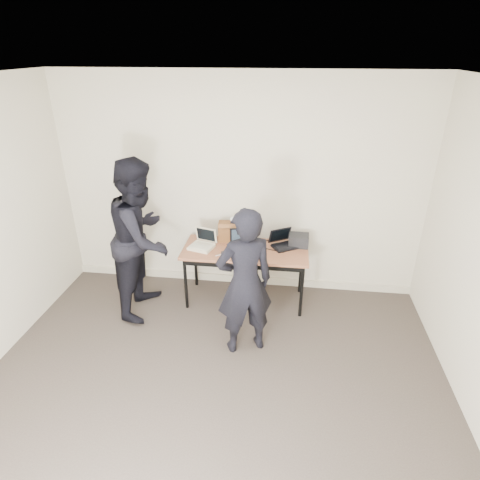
% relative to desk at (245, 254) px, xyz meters
% --- Properties ---
extents(room, '(4.60, 4.60, 2.80)m').
position_rel_desk_xyz_m(room, '(-0.14, -1.83, 0.69)').
color(room, '#3C342E').
rests_on(room, ground).
extents(desk, '(1.50, 0.66, 0.72)m').
position_rel_desk_xyz_m(desk, '(0.00, 0.00, 0.00)').
color(desk, brown).
rests_on(desk, ground).
extents(laptop_beige, '(0.34, 0.33, 0.22)m').
position_rel_desk_xyz_m(laptop_beige, '(-0.52, -0.01, 0.10)').
color(laptop_beige, beige).
rests_on(laptop_beige, desk).
extents(laptop_center, '(0.36, 0.35, 0.25)m').
position_rel_desk_xyz_m(laptop_center, '(-0.02, 0.00, 0.11)').
color(laptop_center, black).
rests_on(laptop_center, desk).
extents(laptop_right, '(0.38, 0.38, 0.21)m').
position_rel_desk_xyz_m(laptop_right, '(0.44, 0.15, 0.11)').
color(laptop_right, black).
rests_on(laptop_right, desk).
extents(leather_satchel, '(0.37, 0.21, 0.25)m').
position_rel_desk_xyz_m(leather_satchel, '(-0.18, 0.23, 0.19)').
color(leather_satchel, brown).
rests_on(leather_satchel, desk).
extents(tissue, '(0.15, 0.12, 0.08)m').
position_rel_desk_xyz_m(tissue, '(-0.15, 0.23, 0.34)').
color(tissue, white).
rests_on(tissue, leather_satchel).
extents(equipment_box, '(0.25, 0.21, 0.14)m').
position_rel_desk_xyz_m(equipment_box, '(0.63, 0.19, 0.13)').
color(equipment_box, black).
rests_on(equipment_box, desk).
extents(power_brick, '(0.09, 0.06, 0.03)m').
position_rel_desk_xyz_m(power_brick, '(-0.22, -0.17, 0.08)').
color(power_brick, black).
rests_on(power_brick, desk).
extents(cables, '(0.91, 0.49, 0.01)m').
position_rel_desk_xyz_m(cables, '(0.16, 0.02, 0.06)').
color(cables, silver).
rests_on(cables, desk).
extents(person_typist, '(0.69, 0.58, 1.60)m').
position_rel_desk_xyz_m(person_typist, '(0.10, -0.87, 0.14)').
color(person_typist, black).
rests_on(person_typist, ground).
extents(person_observer, '(0.74, 0.94, 1.87)m').
position_rel_desk_xyz_m(person_observer, '(-1.17, -0.27, 0.27)').
color(person_observer, black).
rests_on(person_observer, ground).
extents(baseboard, '(4.50, 0.03, 0.10)m').
position_rel_desk_xyz_m(baseboard, '(-0.14, 0.41, -0.61)').
color(baseboard, '#BFB79E').
rests_on(baseboard, ground).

